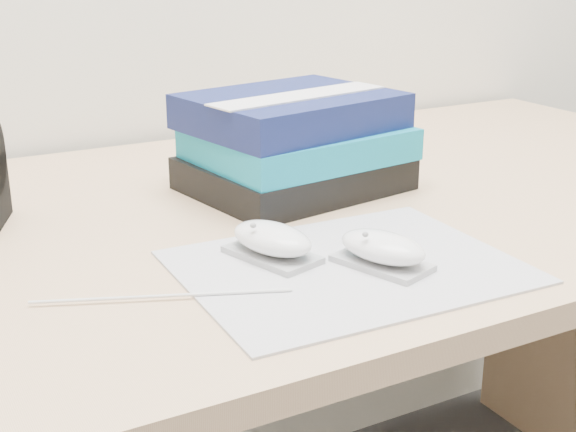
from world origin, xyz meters
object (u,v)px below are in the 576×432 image
mouse_front (382,250)px  book_stack (294,143)px  mouse_rear (272,241)px  desk (252,345)px

mouse_front → book_stack: book_stack is taller
mouse_rear → mouse_front: (0.09, -0.08, -0.00)m
desk → mouse_rear: mouse_rear is taller
mouse_front → desk: bearing=90.3°
mouse_front → mouse_rear: bearing=139.8°
book_stack → mouse_rear: bearing=-124.4°
desk → mouse_front: mouse_front is taller
desk → book_stack: size_ratio=5.34×
mouse_rear → book_stack: (0.15, 0.22, 0.04)m
desk → mouse_front: bearing=-89.7°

